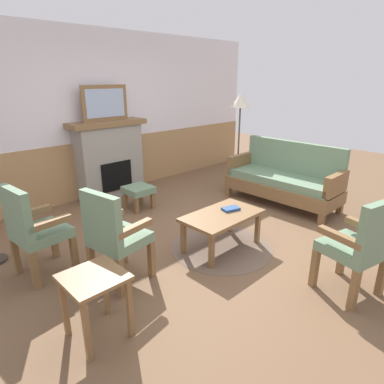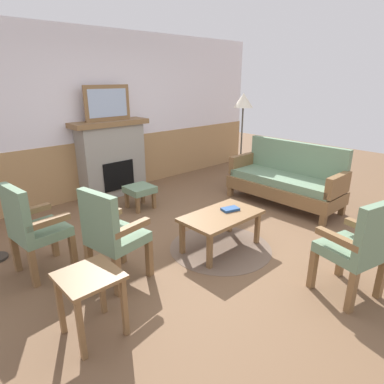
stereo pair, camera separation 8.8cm
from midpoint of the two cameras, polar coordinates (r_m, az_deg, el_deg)
ground_plane at (r=4.25m, az=3.86°, el=-8.17°), size 14.00×14.00×0.00m
wall_back at (r=5.89m, az=-14.99°, el=12.36°), size 7.20×0.14×2.70m
fireplace at (r=5.78m, az=-13.24°, el=5.75°), size 1.30×0.44×1.28m
framed_picture at (r=5.65m, az=-13.96°, el=14.73°), size 0.80×0.04×0.56m
couch at (r=5.48m, az=16.34°, el=1.95°), size 0.70×1.80×0.98m
coffee_table at (r=3.89m, az=5.75°, el=-4.59°), size 0.96×0.56×0.44m
round_rug at (r=4.06m, az=5.57°, el=-9.52°), size 1.23×1.23×0.01m
book_on_table at (r=3.99m, az=7.26°, el=-2.95°), size 0.23×0.18×0.03m
footstool at (r=5.17m, az=-8.52°, el=0.20°), size 0.40×0.40×0.36m
armchair_near_fireplace at (r=3.68m, az=-25.23°, el=-5.33°), size 0.52×0.52×0.98m
armchair_by_window_left at (r=3.28m, az=-13.01°, el=-6.84°), size 0.55×0.55×0.98m
armchair_front_left at (r=3.34m, az=27.58°, el=-8.13°), size 0.58×0.58×0.98m
side_table at (r=2.72m, az=-16.31°, el=-15.55°), size 0.44×0.44×0.55m
floor_lamp_by_couch at (r=6.28m, az=9.25°, el=14.43°), size 0.36×0.36×1.68m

